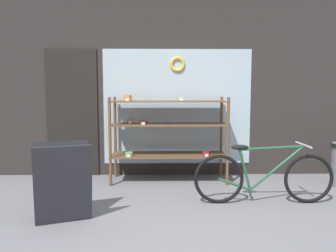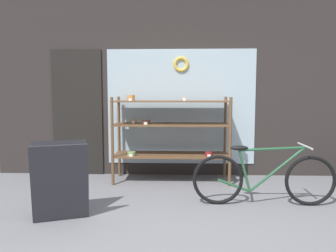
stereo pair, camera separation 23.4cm
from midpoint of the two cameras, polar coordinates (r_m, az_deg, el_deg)
name	(u,v)px [view 2 (the right image)]	position (r m, az deg, el deg)	size (l,w,h in m)	color
ground_plane	(160,238)	(3.31, 0.82, -18.93)	(30.00, 30.00, 0.00)	slate
storefront_facade	(167,78)	(5.50, 1.01, 8.31)	(5.87, 0.13, 3.34)	#2D2826
display_case	(170,129)	(5.10, 1.64, -0.47)	(1.79, 0.59, 1.35)	brown
bicycle	(263,178)	(4.28, 17.79, -8.63)	(1.75, 0.46, 0.76)	black
sandwich_board	(60,181)	(3.73, -16.53, -9.24)	(0.68, 0.55, 0.85)	#232328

